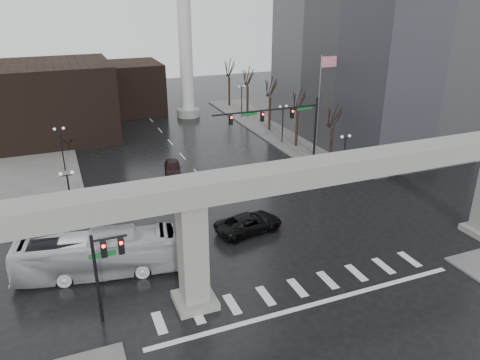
{
  "coord_description": "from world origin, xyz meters",
  "views": [
    {
      "loc": [
        -13.71,
        -24.29,
        19.07
      ],
      "look_at": [
        -0.47,
        8.29,
        4.5
      ],
      "focal_mm": 35.0,
      "sensor_mm": 36.0,
      "label": 1
    }
  ],
  "objects_px": {
    "signal_mast_arm": "(285,121)",
    "far_car": "(173,168)",
    "pickup_truck": "(249,223)",
    "city_bus": "(97,254)"
  },
  "relations": [
    {
      "from": "signal_mast_arm",
      "to": "far_car",
      "type": "distance_m",
      "value": 13.25
    },
    {
      "from": "pickup_truck",
      "to": "far_car",
      "type": "bearing_deg",
      "value": 0.61
    },
    {
      "from": "pickup_truck",
      "to": "city_bus",
      "type": "xyz_separation_m",
      "value": [
        -12.38,
        -1.72,
        0.8
      ]
    },
    {
      "from": "pickup_truck",
      "to": "far_car",
      "type": "distance_m",
      "value": 15.41
    },
    {
      "from": "far_car",
      "to": "city_bus",
      "type": "bearing_deg",
      "value": -108.08
    },
    {
      "from": "signal_mast_arm",
      "to": "pickup_truck",
      "type": "distance_m",
      "value": 15.21
    },
    {
      "from": "pickup_truck",
      "to": "far_car",
      "type": "height_order",
      "value": "pickup_truck"
    },
    {
      "from": "signal_mast_arm",
      "to": "far_car",
      "type": "bearing_deg",
      "value": 161.14
    },
    {
      "from": "signal_mast_arm",
      "to": "city_bus",
      "type": "bearing_deg",
      "value": -148.72
    },
    {
      "from": "far_car",
      "to": "pickup_truck",
      "type": "bearing_deg",
      "value": -68.29
    }
  ]
}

